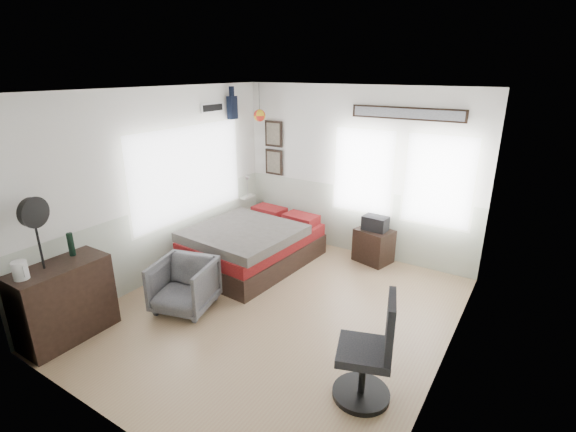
% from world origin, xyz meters
% --- Properties ---
extents(ground_plane, '(4.00, 4.50, 0.01)m').
position_xyz_m(ground_plane, '(0.00, 0.00, -0.01)').
color(ground_plane, '#A87F5D').
extents(room_shell, '(4.02, 4.52, 2.71)m').
position_xyz_m(room_shell, '(-0.08, 0.19, 1.61)').
color(room_shell, white).
rests_on(room_shell, ground_plane).
extents(wall_decor, '(3.55, 1.32, 1.44)m').
position_xyz_m(wall_decor, '(-1.10, 1.96, 2.10)').
color(wall_decor, black).
rests_on(wall_decor, room_shell).
extents(bed, '(1.58, 2.13, 0.65)m').
position_xyz_m(bed, '(-1.10, 0.95, 0.32)').
color(bed, '#301F18').
rests_on(bed, ground_plane).
extents(dresser, '(0.48, 1.00, 0.90)m').
position_xyz_m(dresser, '(-1.74, -1.71, 0.45)').
color(dresser, '#301F18').
rests_on(dresser, ground_plane).
extents(armchair, '(0.87, 0.88, 0.66)m').
position_xyz_m(armchair, '(-1.05, -0.57, 0.33)').
color(armchair, slate).
rests_on(armchair, ground_plane).
extents(nightstand, '(0.63, 0.55, 0.54)m').
position_xyz_m(nightstand, '(0.47, 2.05, 0.27)').
color(nightstand, '#301F18').
rests_on(nightstand, ground_plane).
extents(task_chair, '(0.61, 0.61, 1.08)m').
position_xyz_m(task_chair, '(1.53, -0.77, 0.44)').
color(task_chair, black).
rests_on(task_chair, ground_plane).
extents(kettle, '(0.17, 0.15, 0.19)m').
position_xyz_m(kettle, '(-1.74, -2.08, 1.00)').
color(kettle, silver).
rests_on(kettle, dresser).
extents(bottle, '(0.07, 0.07, 0.27)m').
position_xyz_m(bottle, '(-1.84, -1.47, 1.04)').
color(bottle, black).
rests_on(bottle, dresser).
extents(stand_fan, '(0.16, 0.32, 0.80)m').
position_xyz_m(stand_fan, '(-1.77, -1.82, 1.52)').
color(stand_fan, black).
rests_on(stand_fan, dresser).
extents(black_bag, '(0.39, 0.27, 0.22)m').
position_xyz_m(black_bag, '(0.47, 2.05, 0.65)').
color(black_bag, black).
rests_on(black_bag, nightstand).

